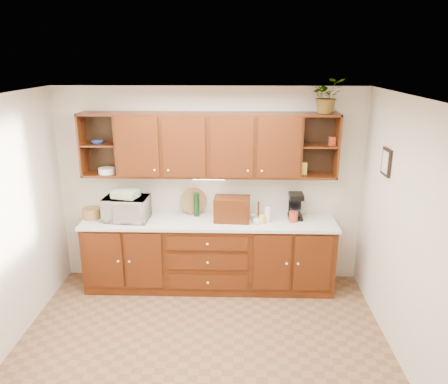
# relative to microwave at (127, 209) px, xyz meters

# --- Properties ---
(floor) EXTENTS (4.00, 4.00, 0.00)m
(floor) POSITION_rel_microwave_xyz_m (1.05, -1.43, -1.09)
(floor) COLOR brown
(floor) RESTS_ON ground
(ceiling) EXTENTS (4.00, 4.00, 0.00)m
(ceiling) POSITION_rel_microwave_xyz_m (1.05, -1.43, 1.51)
(ceiling) COLOR white
(ceiling) RESTS_ON back_wall
(back_wall) EXTENTS (4.00, 0.00, 4.00)m
(back_wall) POSITION_rel_microwave_xyz_m (1.05, 0.32, 0.21)
(back_wall) COLOR beige
(back_wall) RESTS_ON floor
(right_wall) EXTENTS (0.00, 3.50, 3.50)m
(right_wall) POSITION_rel_microwave_xyz_m (3.05, -1.43, 0.21)
(right_wall) COLOR beige
(right_wall) RESTS_ON floor
(base_cabinets) EXTENTS (3.20, 0.60, 0.90)m
(base_cabinets) POSITION_rel_microwave_xyz_m (1.05, 0.02, -0.64)
(base_cabinets) COLOR #341305
(base_cabinets) RESTS_ON floor
(countertop) EXTENTS (3.24, 0.64, 0.04)m
(countertop) POSITION_rel_microwave_xyz_m (1.05, 0.01, -0.17)
(countertop) COLOR silver
(countertop) RESTS_ON base_cabinets
(upper_cabinets) EXTENTS (3.20, 0.33, 0.80)m
(upper_cabinets) POSITION_rel_microwave_xyz_m (1.06, 0.16, 0.80)
(upper_cabinets) COLOR #341305
(upper_cabinets) RESTS_ON back_wall
(undercabinet_light) EXTENTS (0.40, 0.05, 0.02)m
(undercabinet_light) POSITION_rel_microwave_xyz_m (1.05, 0.11, 0.38)
(undercabinet_light) COLOR white
(undercabinet_light) RESTS_ON upper_cabinets
(framed_picture) EXTENTS (0.03, 0.24, 0.30)m
(framed_picture) POSITION_rel_microwave_xyz_m (3.03, -0.53, 0.76)
(framed_picture) COLOR black
(framed_picture) RESTS_ON right_wall
(wicker_basket) EXTENTS (0.24, 0.24, 0.14)m
(wicker_basket) POSITION_rel_microwave_xyz_m (-0.47, 0.05, -0.08)
(wicker_basket) COLOR olive
(wicker_basket) RESTS_ON countertop
(microwave) EXTENTS (0.58, 0.41, 0.31)m
(microwave) POSITION_rel_microwave_xyz_m (0.00, 0.00, 0.00)
(microwave) COLOR beige
(microwave) RESTS_ON countertop
(towel_stack) EXTENTS (0.35, 0.30, 0.09)m
(towel_stack) POSITION_rel_microwave_xyz_m (0.00, 0.00, 0.20)
(towel_stack) COLOR #E7E66C
(towel_stack) RESTS_ON microwave
(wine_bottle) EXTENTS (0.08, 0.08, 0.32)m
(wine_bottle) POSITION_rel_microwave_xyz_m (0.88, 0.17, 0.00)
(wine_bottle) COLOR black
(wine_bottle) RESTS_ON countertop
(woven_tray) EXTENTS (0.36, 0.19, 0.35)m
(woven_tray) POSITION_rel_microwave_xyz_m (0.84, 0.26, -0.14)
(woven_tray) COLOR olive
(woven_tray) RESTS_ON countertop
(bread_box) EXTENTS (0.46, 0.31, 0.31)m
(bread_box) POSITION_rel_microwave_xyz_m (1.35, 0.01, 0.00)
(bread_box) COLOR #341305
(bread_box) RESTS_ON countertop
(mug_tree) EXTENTS (0.24, 0.24, 0.27)m
(mug_tree) POSITION_rel_microwave_xyz_m (1.68, -0.02, -0.11)
(mug_tree) COLOR #341305
(mug_tree) RESTS_ON countertop
(canister_red) EXTENTS (0.13, 0.13, 0.13)m
(canister_red) POSITION_rel_microwave_xyz_m (2.12, -0.00, -0.09)
(canister_red) COLOR #A53317
(canister_red) RESTS_ON countertop
(canister_white) EXTENTS (0.08, 0.08, 0.19)m
(canister_white) POSITION_rel_microwave_xyz_m (1.79, -0.02, -0.06)
(canister_white) COLOR white
(canister_white) RESTS_ON countertop
(canister_yellow) EXTENTS (0.11, 0.11, 0.10)m
(canister_yellow) POSITION_rel_microwave_xyz_m (1.72, -0.08, -0.10)
(canister_yellow) COLOR yellow
(canister_yellow) RESTS_ON countertop
(coffee_maker) EXTENTS (0.18, 0.23, 0.33)m
(coffee_maker) POSITION_rel_microwave_xyz_m (2.16, 0.14, 0.01)
(coffee_maker) COLOR black
(coffee_maker) RESTS_ON countertop
(bowl_stack) EXTENTS (0.16, 0.16, 0.04)m
(bowl_stack) POSITION_rel_microwave_xyz_m (-0.34, 0.15, 0.83)
(bowl_stack) COLOR #273991
(bowl_stack) RESTS_ON upper_cabinets
(plate_stack) EXTENTS (0.25, 0.25, 0.07)m
(plate_stack) POSITION_rel_microwave_xyz_m (-0.26, 0.13, 0.46)
(plate_stack) COLOR white
(plate_stack) RESTS_ON upper_cabinets
(pantry_box_yellow) EXTENTS (0.10, 0.08, 0.16)m
(pantry_box_yellow) POSITION_rel_microwave_xyz_m (2.23, 0.16, 0.51)
(pantry_box_yellow) COLOR yellow
(pantry_box_yellow) RESTS_ON upper_cabinets
(pantry_box_red) EXTENTS (0.08, 0.07, 0.11)m
(pantry_box_red) POSITION_rel_microwave_xyz_m (2.57, 0.13, 0.86)
(pantry_box_red) COLOR #A53317
(pantry_box_red) RESTS_ON upper_cabinets
(potted_plant) EXTENTS (0.42, 0.38, 0.42)m
(potted_plant) POSITION_rel_microwave_xyz_m (2.47, 0.12, 1.41)
(potted_plant) COLOR #999999
(potted_plant) RESTS_ON upper_cabinets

